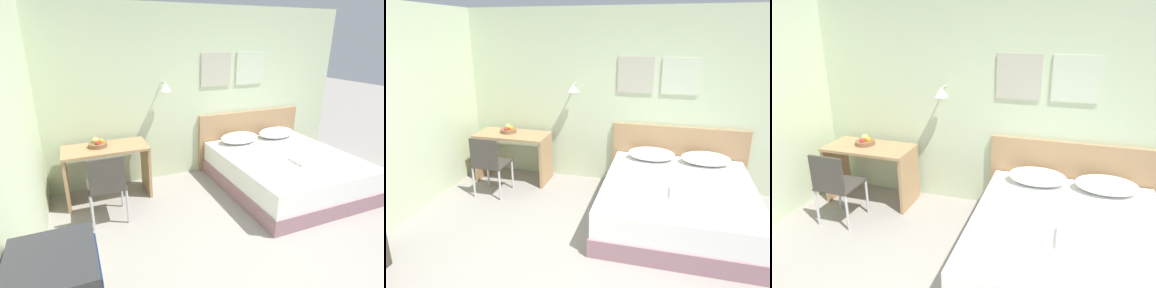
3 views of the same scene
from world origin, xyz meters
The scene contains 9 objects.
wall_back centered at (0.01, 2.74, 1.33)m, with size 5.41×0.31×2.65m.
bed centered at (1.03, 1.65, 0.26)m, with size 1.83×2.01×0.53m.
headboard centered at (1.03, 2.68, 0.48)m, with size 1.95×0.06×0.97m.
pillow_left centered at (0.66, 2.40, 0.61)m, with size 0.67×0.41×0.17m.
pillow_right centered at (1.41, 2.40, 0.61)m, with size 0.67×0.41×0.17m.
folded_towel_near_foot centered at (1.07, 1.35, 0.56)m, with size 0.27×0.30×0.06m.
desk centered at (-1.49, 2.35, 0.53)m, with size 1.14×0.55×0.77m.
desk_chair centered at (-1.58, 1.70, 0.54)m, with size 0.45×0.45×0.90m.
fruit_bowl centered at (-1.58, 2.40, 0.81)m, with size 0.25×0.25×0.13m.
Camera 2 is at (0.82, -2.37, 2.32)m, focal length 32.00 mm.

